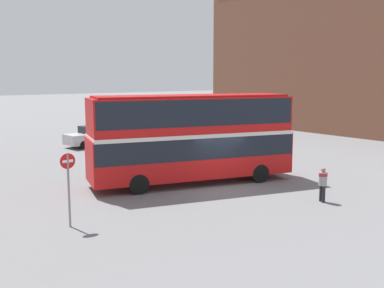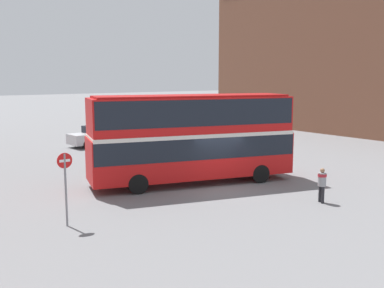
# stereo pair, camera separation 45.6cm
# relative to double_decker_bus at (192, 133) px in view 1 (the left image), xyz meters

# --- Properties ---
(ground_plane) EXTENTS (240.00, 240.00, 0.00)m
(ground_plane) POSITION_rel_double_decker_bus_xyz_m (0.52, -1.57, -2.63)
(ground_plane) COLOR slate
(double_decker_bus) EXTENTS (10.89, 5.47, 4.60)m
(double_decker_bus) POSITION_rel_double_decker_bus_xyz_m (0.00, 0.00, 0.00)
(double_decker_bus) COLOR red
(double_decker_bus) RESTS_ON ground_plane
(pedestrian_foreground) EXTENTS (0.51, 0.51, 1.56)m
(pedestrian_foreground) POSITION_rel_double_decker_bus_xyz_m (2.39, -6.39, -1.68)
(pedestrian_foreground) COLOR #232328
(pedestrian_foreground) RESTS_ON ground_plane
(parked_car_kerb_near) EXTENTS (4.78, 2.13, 1.64)m
(parked_car_kerb_near) POSITION_rel_double_decker_bus_xyz_m (1.57, 14.71, -1.81)
(parked_car_kerb_near) COLOR silver
(parked_car_kerb_near) RESTS_ON ground_plane
(no_entry_sign) EXTENTS (0.58, 0.08, 2.78)m
(no_entry_sign) POSITION_rel_double_decker_bus_xyz_m (-7.83, -2.70, -0.81)
(no_entry_sign) COLOR gray
(no_entry_sign) RESTS_ON ground_plane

